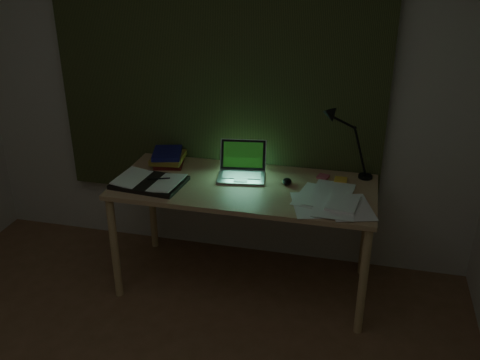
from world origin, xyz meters
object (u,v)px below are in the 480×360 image
(book_stack, at_px, (169,157))
(desk_lamp, at_px, (369,142))
(laptop, at_px, (241,163))
(loose_papers, at_px, (333,201))
(open_textbook, at_px, (149,182))
(desk, at_px, (244,236))

(book_stack, relative_size, desk_lamp, 0.50)
(laptop, distance_m, loose_papers, 0.63)
(open_textbook, xyz_separation_m, desk_lamp, (1.30, 0.41, 0.22))
(laptop, relative_size, book_stack, 1.38)
(open_textbook, height_order, loose_papers, open_textbook)
(laptop, distance_m, book_stack, 0.55)
(book_stack, bearing_deg, desk_lamp, 3.15)
(open_textbook, distance_m, book_stack, 0.34)
(book_stack, distance_m, desk_lamp, 1.31)
(desk, xyz_separation_m, open_textbook, (-0.57, -0.13, 0.38))
(loose_papers, bearing_deg, laptop, 161.00)
(book_stack, bearing_deg, loose_papers, -16.23)
(open_textbook, relative_size, desk_lamp, 0.87)
(desk_lamp, bearing_deg, open_textbook, -173.36)
(desk, bearing_deg, desk_lamp, 21.25)
(laptop, bearing_deg, loose_papers, -27.44)
(book_stack, xyz_separation_m, desk_lamp, (1.30, 0.07, 0.19))
(loose_papers, xyz_separation_m, desk_lamp, (0.17, 0.40, 0.23))
(desk_lamp, bearing_deg, desk, -169.72)
(desk, height_order, book_stack, book_stack)
(book_stack, bearing_deg, open_textbook, -90.33)
(desk, distance_m, loose_papers, 0.68)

